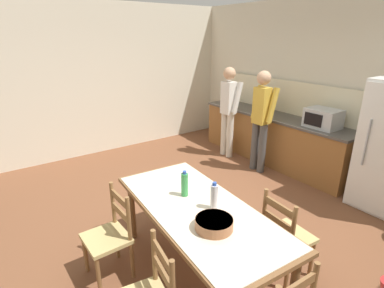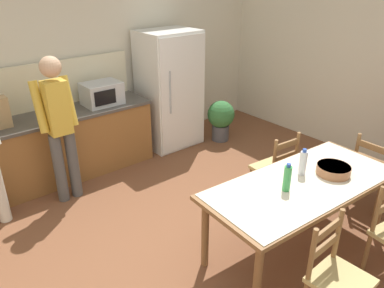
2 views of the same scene
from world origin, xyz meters
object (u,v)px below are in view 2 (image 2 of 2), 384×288
chair_head_end (373,173)px  person_at_counter (59,123)px  bottle_near_centre (287,178)px  bottle_off_centre (303,163)px  chair_side_near_left (336,277)px  microwave (102,93)px  potted_plant (221,118)px  serving_bowl (333,169)px  refrigerator (170,90)px  chair_side_far_right (275,169)px  dining_table (303,189)px

chair_head_end → person_at_counter: (-2.66, 2.44, 0.54)m
bottle_near_centre → bottle_off_centre: (0.36, 0.09, 0.00)m
bottle_off_centre → person_at_counter: person_at_counter is taller
chair_side_near_left → bottle_off_centre: bearing=51.2°
microwave → bottle_off_centre: microwave is taller
chair_side_near_left → potted_plant: 3.58m
serving_bowl → chair_head_end: chair_head_end is taller
microwave → refrigerator: bearing=-1.0°
microwave → chair_head_end: bearing=-58.0°
refrigerator → bottle_off_centre: (-0.45, -2.75, 0.01)m
chair_side_far_right → potted_plant: 1.89m
chair_side_far_right → potted_plant: bearing=-108.8°
chair_side_far_right → person_at_counter: 2.56m
refrigerator → bottle_near_centre: refrigerator is taller
person_at_counter → potted_plant: bearing=-88.5°
microwave → bottle_off_centre: 2.85m
serving_bowl → chair_side_near_left: 1.11m
bottle_off_centre → potted_plant: bearing=63.7°
chair_side_far_right → person_at_counter: size_ratio=0.52×
serving_bowl → chair_side_far_right: (0.15, 0.79, -0.38)m
bottle_off_centre → potted_plant: 2.64m
refrigerator → serving_bowl: 2.95m
bottle_off_centre → chair_head_end: bottle_off_centre is taller
dining_table → potted_plant: dining_table is taller
refrigerator → dining_table: 2.91m
microwave → chair_head_end: size_ratio=0.55×
bottle_near_centre → chair_side_far_right: bearing=42.5°
refrigerator → chair_side_near_left: bearing=-106.5°
refrigerator → bottle_off_centre: size_ratio=6.60×
person_at_counter → potted_plant: (2.63, 0.07, -0.60)m
serving_bowl → person_at_counter: bearing=125.1°
refrigerator → chair_side_near_left: 3.73m
dining_table → person_at_counter: person_at_counter is taller
microwave → serving_bowl: bearing=-72.9°
chair_side_far_right → chair_head_end: same height
chair_side_near_left → potted_plant: (1.76, 3.12, -0.06)m
dining_table → potted_plant: 2.75m
bottle_off_centre → refrigerator: bearing=80.8°
serving_bowl → person_at_counter: (-1.72, 2.44, 0.16)m
bottle_near_centre → bottle_off_centre: same height
serving_bowl → chair_side_far_right: bearing=79.0°
person_at_counter → chair_side_near_left: bearing=-164.0°
chair_side_far_right → potted_plant: size_ratio=1.36×
chair_side_far_right → dining_table: bearing=59.6°
potted_plant → refrigerator: bearing=148.6°
serving_bowl → potted_plant: serving_bowl is taller
dining_table → person_at_counter: bearing=120.3°
chair_side_near_left → serving_bowl: bearing=34.2°
person_at_counter → refrigerator: bearing=-75.5°
refrigerator → chair_side_far_right: (-0.06, -2.15, -0.45)m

